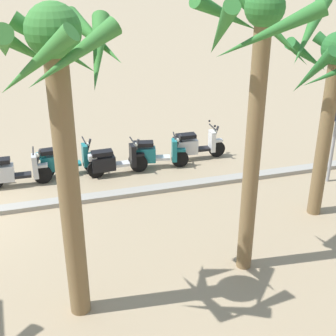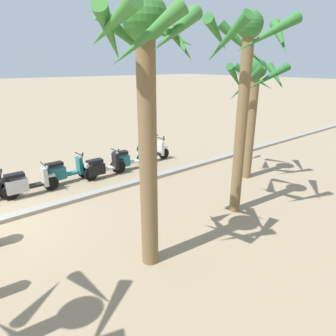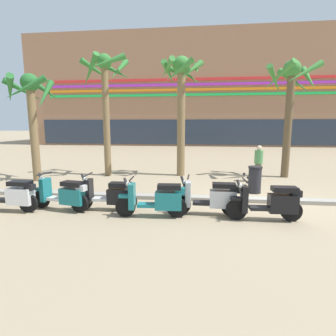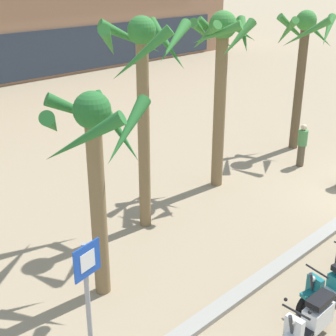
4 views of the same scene
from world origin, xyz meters
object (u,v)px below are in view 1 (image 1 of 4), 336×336
(scooter_black_mid_centre, at_px, (113,161))
(scooter_teal_mid_rear, at_px, (63,161))
(scooter_white_mid_front, at_px, (194,145))
(palm_tree_near_sign, at_px, (258,68))
(scooter_silver_lead_nearest, at_px, (12,172))
(scooter_teal_second_in_line, at_px, (153,154))
(palm_tree_far_corner, at_px, (60,97))
(palm_tree_by_mall_entrance, at_px, (333,83))
(crossing_sign, at_px, (335,132))

(scooter_black_mid_centre, bearing_deg, scooter_teal_mid_rear, -15.76)
(scooter_white_mid_front, relative_size, palm_tree_near_sign, 0.32)
(scooter_white_mid_front, bearing_deg, scooter_silver_lead_nearest, 3.84)
(scooter_white_mid_front, xyz_separation_m, scooter_teal_second_in_line, (1.39, 0.25, -0.01))
(palm_tree_near_sign, bearing_deg, scooter_silver_lead_nearest, -47.97)
(scooter_silver_lead_nearest, height_order, palm_tree_far_corner, palm_tree_far_corner)
(scooter_teal_second_in_line, distance_m, palm_tree_by_mall_entrance, 5.70)
(scooter_silver_lead_nearest, bearing_deg, scooter_black_mid_centre, 178.92)
(scooter_white_mid_front, bearing_deg, scooter_teal_second_in_line, 10.38)
(scooter_black_mid_centre, distance_m, scooter_silver_lead_nearest, 2.82)
(palm_tree_near_sign, height_order, palm_tree_far_corner, palm_tree_near_sign)
(crossing_sign, distance_m, palm_tree_far_corner, 8.56)
(palm_tree_near_sign, bearing_deg, palm_tree_by_mall_entrance, -150.18)
(scooter_white_mid_front, relative_size, palm_tree_far_corner, 0.33)
(crossing_sign, bearing_deg, scooter_black_mid_centre, -19.86)
(scooter_white_mid_front, bearing_deg, palm_tree_far_corner, 54.03)
(scooter_black_mid_centre, distance_m, palm_tree_by_mall_entrance, 6.41)
(scooter_teal_second_in_line, xyz_separation_m, scooter_teal_mid_rear, (2.66, -0.23, 0.01))
(scooter_teal_second_in_line, distance_m, scooter_teal_mid_rear, 2.67)
(scooter_silver_lead_nearest, relative_size, palm_tree_far_corner, 0.34)
(palm_tree_near_sign, bearing_deg, palm_tree_far_corner, 6.33)
(scooter_silver_lead_nearest, bearing_deg, crossing_sign, 165.98)
(scooter_silver_lead_nearest, relative_size, palm_tree_near_sign, 0.33)
(palm_tree_far_corner, height_order, palm_tree_by_mall_entrance, palm_tree_far_corner)
(palm_tree_by_mall_entrance, bearing_deg, scooter_teal_mid_rear, -33.93)
(scooter_silver_lead_nearest, height_order, palm_tree_near_sign, palm_tree_near_sign)
(scooter_teal_second_in_line, bearing_deg, crossing_sign, 153.50)
(scooter_teal_second_in_line, height_order, palm_tree_by_mall_entrance, palm_tree_by_mall_entrance)
(scooter_black_mid_centre, relative_size, scooter_silver_lead_nearest, 0.98)
(scooter_black_mid_centre, distance_m, scooter_teal_mid_rear, 1.45)
(scooter_teal_second_in_line, distance_m, crossing_sign, 5.20)
(scooter_white_mid_front, relative_size, scooter_black_mid_centre, 0.98)
(scooter_white_mid_front, relative_size, palm_tree_by_mall_entrance, 0.40)
(scooter_silver_lead_nearest, bearing_deg, scooter_teal_mid_rear, -166.51)
(scooter_teal_second_in_line, height_order, palm_tree_far_corner, palm_tree_far_corner)
(scooter_silver_lead_nearest, height_order, crossing_sign, crossing_sign)
(scooter_teal_second_in_line, relative_size, scooter_silver_lead_nearest, 0.99)
(scooter_teal_second_in_line, relative_size, crossing_sign, 0.76)
(scooter_teal_second_in_line, xyz_separation_m, palm_tree_near_sign, (-0.55, 5.25, 3.73))
(palm_tree_near_sign, xyz_separation_m, palm_tree_far_corner, (3.43, 0.38, -0.11))
(palm_tree_near_sign, distance_m, palm_tree_by_mall_entrance, 3.19)
(scooter_teal_mid_rear, relative_size, palm_tree_near_sign, 0.34)
(scooter_white_mid_front, distance_m, scooter_teal_second_in_line, 1.41)
(scooter_teal_mid_rear, relative_size, palm_tree_far_corner, 0.34)
(scooter_silver_lead_nearest, relative_size, palm_tree_by_mall_entrance, 0.41)
(scooter_teal_mid_rear, distance_m, scooter_silver_lead_nearest, 1.46)
(scooter_black_mid_centre, xyz_separation_m, scooter_silver_lead_nearest, (2.81, -0.05, 0.02))
(scooter_teal_second_in_line, distance_m, palm_tree_near_sign, 6.46)
(scooter_black_mid_centre, height_order, palm_tree_by_mall_entrance, palm_tree_by_mall_entrance)
(scooter_white_mid_front, relative_size, scooter_silver_lead_nearest, 0.96)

